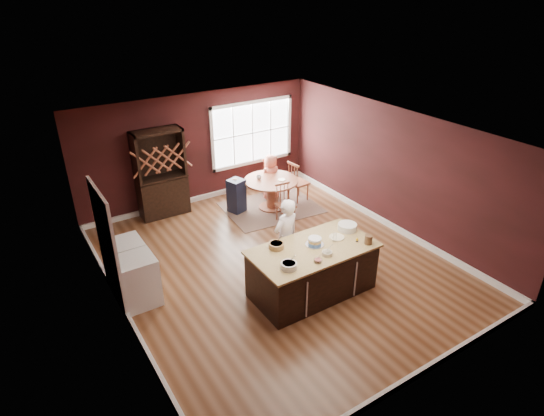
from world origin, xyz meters
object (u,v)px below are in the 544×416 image
at_px(high_chair, 236,195).
at_px(toddler, 236,179).
at_px(washer, 138,281).
at_px(layer_cake, 315,241).
at_px(hutch, 161,174).
at_px(baker, 286,238).
at_px(seated_woman, 271,177).
at_px(chair_north, 266,174).
at_px(chair_south, 286,204).
at_px(chair_east, 299,181).
at_px(dryer, 127,263).
at_px(kitchen_island, 312,271).
at_px(dining_table, 271,188).

distance_m(high_chair, toddler, 0.39).
bearing_deg(high_chair, washer, -163.27).
relative_size(layer_cake, hutch, 0.16).
distance_m(baker, toddler, 2.86).
bearing_deg(high_chair, seated_woman, -9.53).
bearing_deg(chair_north, washer, 31.01).
relative_size(layer_cake, chair_south, 0.35).
xyz_separation_m(chair_south, washer, (-3.76, -1.06, -0.02)).
distance_m(chair_east, seated_woman, 0.70).
distance_m(layer_cake, dryer, 3.41).
bearing_deg(kitchen_island, dryer, 143.36).
bearing_deg(kitchen_island, chair_east, 58.08).
bearing_deg(kitchen_island, chair_north, 69.06).
xyz_separation_m(chair_south, chair_north, (0.47, 1.63, 0.06)).
bearing_deg(chair_east, layer_cake, 143.32).
height_order(kitchen_island, chair_south, chair_south).
height_order(kitchen_island, hutch, hutch).
height_order(baker, toddler, baker).
bearing_deg(baker, kitchen_island, 85.64).
bearing_deg(dining_table, hutch, 154.57).
bearing_deg(baker, dryer, -36.18).
bearing_deg(seated_woman, toddler, 4.36).
bearing_deg(dryer, high_chair, 26.02).
xyz_separation_m(dining_table, chair_north, (0.37, 0.85, -0.01)).
height_order(dining_table, chair_east, chair_east).
bearing_deg(dining_table, baker, -116.95).
bearing_deg(high_chair, chair_north, 7.27).
distance_m(layer_cake, hutch, 4.39).
bearing_deg(chair_south, dining_table, 87.97).
relative_size(baker, chair_east, 1.49).
distance_m(seated_woman, hutch, 2.70).
xyz_separation_m(toddler, dryer, (-3.11, -1.55, -0.36)).
relative_size(toddler, washer, 0.29).
relative_size(high_chair, toddler, 3.30).
xyz_separation_m(chair_south, high_chair, (-0.69, 1.08, -0.04)).
bearing_deg(dryer, layer_cake, -34.81).
bearing_deg(seated_woman, baker, 60.83).
height_order(baker, dryer, baker).
bearing_deg(seated_woman, layer_cake, 67.51).
distance_m(baker, dryer, 2.92).
height_order(layer_cake, chair_north, layer_cake).
bearing_deg(chair_south, hutch, 145.20).
distance_m(layer_cake, seated_woman, 3.86).
bearing_deg(dining_table, layer_cake, -109.31).
bearing_deg(baker, chair_south, -134.53).
xyz_separation_m(baker, layer_cake, (0.16, -0.66, 0.21)).
height_order(dining_table, toddler, toddler).
xyz_separation_m(chair_south, hutch, (-2.20, 1.88, 0.57)).
relative_size(seated_woman, toddler, 4.53).
xyz_separation_m(chair_north, toddler, (-1.12, -0.50, 0.29)).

